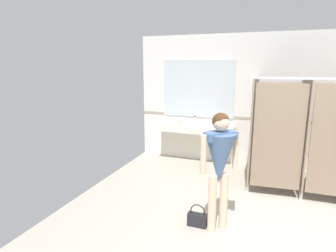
{
  "coord_description": "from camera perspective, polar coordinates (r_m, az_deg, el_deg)",
  "views": [
    {
      "loc": [
        -0.45,
        -3.39,
        2.19
      ],
      "look_at": [
        -2.07,
        0.95,
        1.19
      ],
      "focal_mm": 29.89,
      "sensor_mm": 36.0,
      "label": 1
    }
  ],
  "objects": [
    {
      "name": "wall_back",
      "position": [
        6.42,
        24.34,
        4.37
      ],
      "size": [
        6.87,
        0.12,
        2.87
      ],
      "primitive_type": "cube",
      "color": "silver",
      "rests_on": "ground_plane"
    },
    {
      "name": "wall_back_tile_band",
      "position": [
        6.42,
        24.07,
        0.89
      ],
      "size": [
        6.87,
        0.01,
        0.06
      ],
      "primitive_type": "cube",
      "color": "#9E937F",
      "rests_on": "wall_back"
    },
    {
      "name": "vanity_counter",
      "position": [
        6.49,
        5.51,
        -1.74
      ],
      "size": [
        1.76,
        0.54,
        0.98
      ],
      "color": "silver",
      "rests_on": "ground_plane"
    },
    {
      "name": "mirror_panel",
      "position": [
        6.51,
        6.14,
        7.55
      ],
      "size": [
        1.66,
        0.02,
        1.3
      ],
      "primitive_type": "cube",
      "color": "silver",
      "rests_on": "wall_back"
    },
    {
      "name": "bathroom_stalls",
      "position": [
        5.47,
        25.98,
        -1.01
      ],
      "size": [
        1.79,
        1.57,
        2.02
      ],
      "color": "#84705B",
      "rests_on": "ground_plane"
    },
    {
      "name": "person_standing",
      "position": [
        3.7,
        10.5,
        -6.52
      ],
      "size": [
        0.57,
        0.57,
        1.62
      ],
      "color": "beige",
      "rests_on": "ground_plane"
    },
    {
      "name": "handbag",
      "position": [
        4.11,
        6.0,
        -18.33
      ],
      "size": [
        0.27,
        0.1,
        0.33
      ],
      "color": "black",
      "rests_on": "ground_plane"
    },
    {
      "name": "soap_dispenser",
      "position": [
        6.5,
        5.48,
        1.15
      ],
      "size": [
        0.07,
        0.07,
        0.19
      ],
      "color": "white",
      "rests_on": "vanity_counter"
    },
    {
      "name": "paper_cup",
      "position": [
        6.38,
        2.56,
        0.66
      ],
      "size": [
        0.07,
        0.07,
        0.09
      ],
      "primitive_type": "cylinder",
      "color": "beige",
      "rests_on": "vanity_counter"
    }
  ]
}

